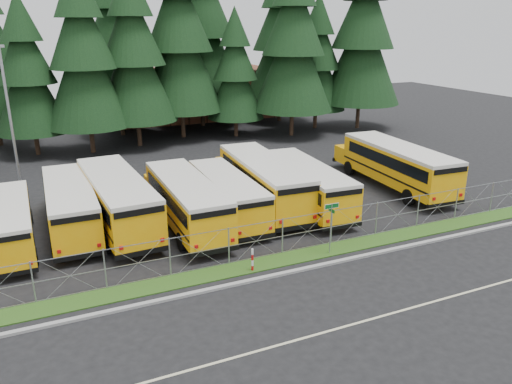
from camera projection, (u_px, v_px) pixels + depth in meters
ground at (290, 243)px, 27.59m from camera, size 120.00×120.00×0.00m
curb at (319, 266)px, 24.89m from camera, size 50.00×0.25×0.12m
grass_verge at (305, 255)px, 26.11m from camera, size 50.00×1.40×0.06m
road_lane_line at (380, 317)px, 20.67m from camera, size 50.00×0.12×0.01m
chainlink_fence at (299, 233)px, 26.40m from camera, size 44.00×0.10×2.00m
brick_building at (185, 93)px, 63.49m from camera, size 22.00×10.00×6.00m
bus_0 at (9, 225)px, 26.76m from camera, size 2.51×9.86×2.57m
bus_1 at (70, 207)px, 28.89m from camera, size 2.70×11.05×2.89m
bus_2 at (116, 201)px, 29.44m from camera, size 3.54×12.27×3.18m
bus_3 at (185, 202)px, 29.50m from camera, size 2.70×11.37×2.98m
bus_4 at (225, 196)px, 30.94m from camera, size 2.73×10.52×2.74m
bus_5 at (262, 182)px, 32.79m from camera, size 3.56×12.33×3.19m
bus_6 at (304, 185)px, 32.67m from camera, size 3.33×11.25×2.91m
bus_east at (394, 166)px, 36.40m from camera, size 3.58×12.46×3.23m
street_sign at (331, 218)px, 25.67m from camera, size 0.84×0.55×2.81m
striped_bollard at (252, 260)px, 24.28m from camera, size 0.11×0.11×1.20m
light_standard at (9, 113)px, 35.31m from camera, size 0.70×0.35×10.14m
conifer_2 at (27, 76)px, 43.82m from camera, size 6.46×6.46×14.29m
conifer_3 at (83, 59)px, 44.20m from camera, size 7.69×7.69×17.00m
conifer_4 at (133, 56)px, 46.70m from camera, size 7.77×7.77×17.19m
conifer_5 at (179, 42)px, 50.06m from camera, size 8.81×8.81×19.49m
conifer_6 at (235, 73)px, 51.53m from camera, size 5.97×5.97×13.20m
conifer_7 at (293, 46)px, 50.97m from camera, size 8.40×8.40×18.59m
conifer_8 at (317, 63)px, 55.47m from camera, size 6.64×6.64×14.68m
conifer_9 at (363, 39)px, 54.69m from camera, size 8.87×8.87×19.61m
conifer_11 at (116, 48)px, 51.22m from camera, size 8.25×8.25×18.25m
conifer_12 at (200, 28)px, 55.56m from camera, size 9.96×9.96×22.02m
conifer_13 at (280, 42)px, 58.94m from camera, size 8.45×8.45×18.69m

